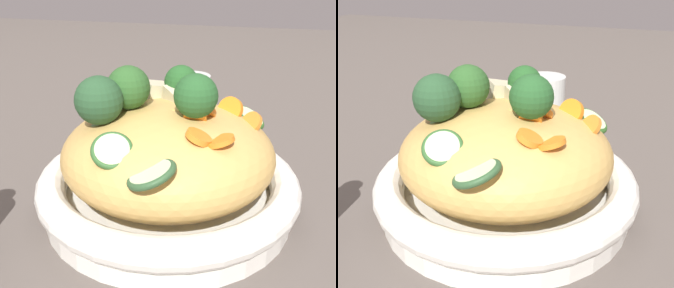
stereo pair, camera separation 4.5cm
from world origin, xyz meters
TOP-DOWN VIEW (x-y plane):
  - ground_plane at (0.00, 0.00)m, footprint 3.00×3.00m
  - serving_bowl at (0.00, 0.00)m, footprint 0.29×0.29m
  - noodle_heap at (-0.00, 0.00)m, footprint 0.23×0.23m
  - broccoli_florets at (-0.03, 0.00)m, footprint 0.16×0.15m
  - carrot_coins at (0.05, -0.01)m, footprint 0.08×0.12m
  - zucchini_slices at (0.01, -0.04)m, footprint 0.17×0.21m
  - chicken_chunks at (-0.02, 0.06)m, footprint 0.08×0.06m
  - drinking_glass at (-0.03, 0.26)m, footprint 0.07×0.07m

SIDE VIEW (x-z plane):
  - ground_plane at x=0.00m, z-range 0.00..0.00m
  - serving_bowl at x=0.00m, z-range 0.00..0.05m
  - drinking_glass at x=-0.03m, z-range 0.00..0.09m
  - noodle_heap at x=0.00m, z-range 0.02..0.12m
  - zucchini_slices at x=0.01m, z-range 0.08..0.13m
  - carrot_coins at x=0.05m, z-range 0.10..0.13m
  - chicken_chunks at x=-0.02m, z-range 0.10..0.14m
  - broccoli_florets at x=-0.03m, z-range 0.10..0.17m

